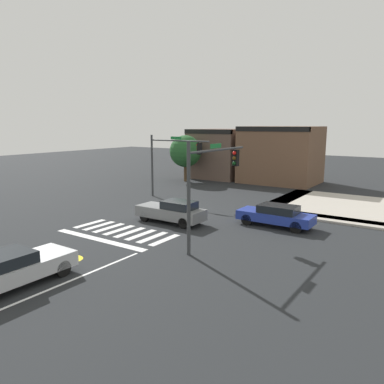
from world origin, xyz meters
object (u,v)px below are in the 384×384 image
traffic_signal_southeast (212,173)px  car_silver (13,268)px  car_gray (172,211)px  car_blue (276,215)px  traffic_signal_northwest (173,155)px  roadside_tree (185,151)px

traffic_signal_southeast → car_silver: size_ratio=1.21×
car_gray → car_blue: bearing=-153.3°
traffic_signal_southeast → car_blue: bearing=-16.8°
traffic_signal_northwest → traffic_signal_southeast: 12.67m
traffic_signal_southeast → roadside_tree: size_ratio=1.10×
traffic_signal_northwest → car_blue: (10.76, -3.49, -3.09)m
traffic_signal_southeast → car_blue: traffic_signal_southeast is taller
car_gray → roadside_tree: size_ratio=0.90×
car_silver → roadside_tree: bearing=21.2°
traffic_signal_southeast → car_gray: (-4.37, 2.26, -3.06)m
car_blue → roadside_tree: bearing=141.8°
car_gray → traffic_signal_northwest: bearing=-53.4°
car_gray → roadside_tree: 18.29m
traffic_signal_northwest → roadside_tree: traffic_signal_northwest is taller
traffic_signal_northwest → roadside_tree: bearing=119.0°
traffic_signal_northwest → traffic_signal_southeast: size_ratio=1.06×
car_gray → roadside_tree: roadside_tree is taller
car_blue → traffic_signal_southeast: bearing=-106.8°
traffic_signal_northwest → car_gray: 8.63m
traffic_signal_southeast → car_blue: size_ratio=1.20×
car_blue → roadside_tree: 20.07m
traffic_signal_northwest → roadside_tree: size_ratio=1.16×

